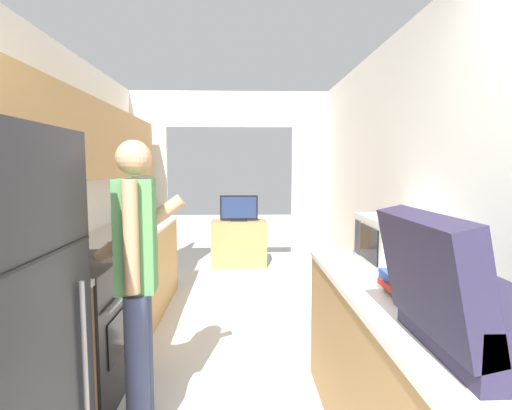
% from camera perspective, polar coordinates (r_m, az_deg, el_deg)
% --- Properties ---
extents(wall_left, '(0.38, 6.93, 2.50)m').
position_cam_1_polar(wall_left, '(3.08, -28.67, 2.97)').
color(wall_left, white).
rests_on(wall_left, ground_plane).
extents(wall_right, '(0.06, 6.93, 2.50)m').
position_cam_1_polar(wall_right, '(2.63, 23.78, -1.22)').
color(wall_right, white).
rests_on(wall_right, ground_plane).
extents(wall_far_with_doorway, '(2.93, 0.06, 2.50)m').
position_cam_1_polar(wall_far_with_doorway, '(5.25, -3.76, 4.42)').
color(wall_far_with_doorway, white).
rests_on(wall_far_with_doorway, ground_plane).
extents(counter_left, '(0.62, 3.17, 0.92)m').
position_cam_1_polar(counter_left, '(4.04, -18.38, -10.21)').
color(counter_left, '#B2844C').
rests_on(counter_left, ground_plane).
extents(counter_right, '(0.62, 2.05, 0.92)m').
position_cam_1_polar(counter_right, '(2.29, 20.77, -22.81)').
color(counter_right, '#B2844C').
rests_on(counter_right, ground_plane).
extents(range_oven, '(0.66, 0.80, 1.06)m').
position_cam_1_polar(range_oven, '(2.99, -24.69, -15.95)').
color(range_oven, black).
rests_on(range_oven, ground_plane).
extents(person, '(0.54, 0.40, 1.68)m').
position_cam_1_polar(person, '(2.37, -16.62, -10.14)').
color(person, '#384266').
rests_on(person, ground_plane).
extents(suitcase, '(0.49, 0.58, 0.46)m').
position_cam_1_polar(suitcase, '(1.52, 28.04, -12.66)').
color(suitcase, '#231E38').
rests_on(suitcase, counter_right).
extents(microwave, '(0.34, 0.53, 0.31)m').
position_cam_1_polar(microwave, '(2.59, 19.01, -5.01)').
color(microwave, white).
rests_on(microwave, counter_right).
extents(book_stack, '(0.24, 0.31, 0.10)m').
position_cam_1_polar(book_stack, '(2.06, 21.51, -10.68)').
color(book_stack, '#33894C').
rests_on(book_stack, counter_right).
extents(tv_cabinet, '(0.84, 0.42, 0.71)m').
position_cam_1_polar(tv_cabinet, '(6.21, -2.43, -5.48)').
color(tv_cabinet, '#B2844C').
rests_on(tv_cabinet, ground_plane).
extents(television, '(0.58, 0.16, 0.39)m').
position_cam_1_polar(television, '(6.09, -2.45, -0.50)').
color(television, black).
rests_on(television, tv_cabinet).
extents(knife, '(0.11, 0.35, 0.02)m').
position_cam_1_polar(knife, '(3.38, -19.88, -5.14)').
color(knife, '#B7B7BC').
rests_on(knife, counter_left).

